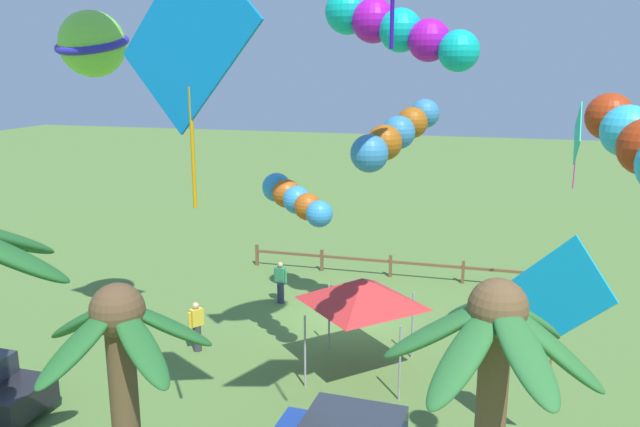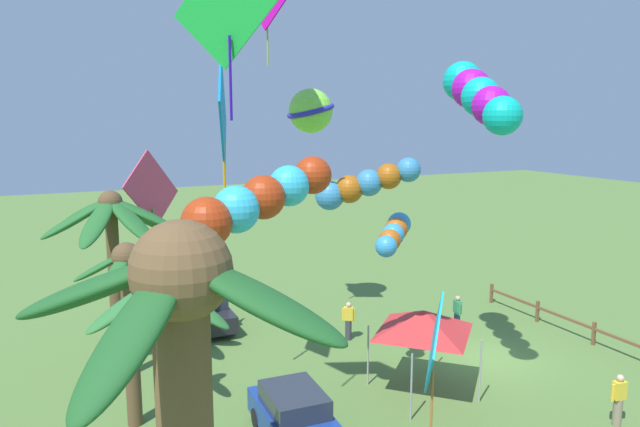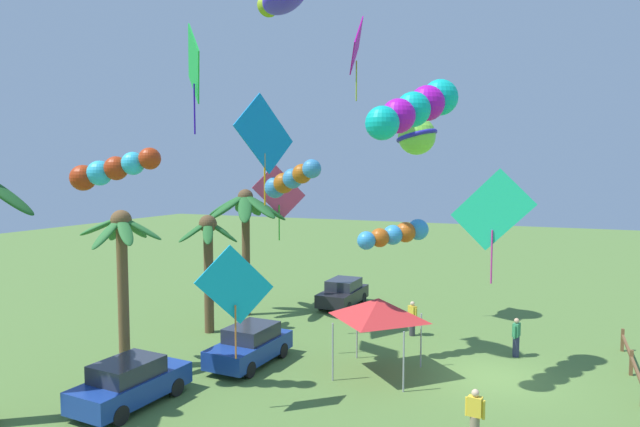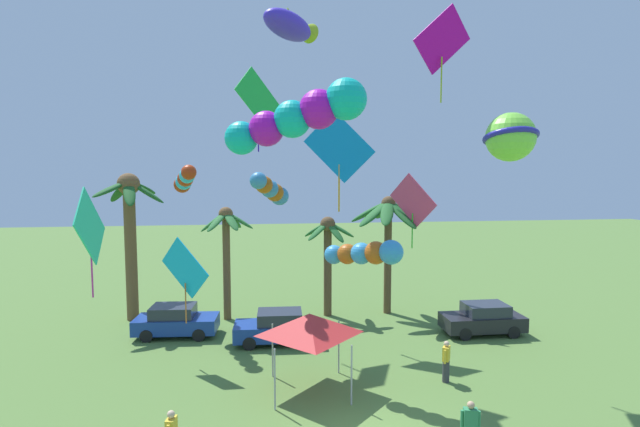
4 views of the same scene
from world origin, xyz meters
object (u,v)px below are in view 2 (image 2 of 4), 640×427
(spectator_2, at_px, (618,400))
(kite_diamond_6, at_px, (152,191))
(spectator_1, at_px, (348,321))
(kite_tube_1, at_px, (364,184))
(kite_ball_2, at_px, (311,111))
(kite_diamond_10, at_px, (229,5))
(parked_car_1, at_px, (296,417))
(festival_tent, at_px, (424,322))
(kite_tube_11, at_px, (256,200))
(palm_tree_3, at_px, (129,297))
(palm_tree_1, at_px, (162,347))
(palm_tree_0, at_px, (112,232))
(kite_tube_3, at_px, (478,95))
(kite_diamond_5, at_px, (223,114))
(kite_tube_4, at_px, (394,233))
(parked_car_2, at_px, (206,310))
(kite_diamond_0, at_px, (434,346))
(spectator_0, at_px, (457,314))
(palm_tree_2, at_px, (187,420))

(spectator_2, height_order, kite_diamond_6, kite_diamond_6)
(spectator_1, distance_m, kite_tube_1, 9.58)
(kite_ball_2, xyz_separation_m, kite_diamond_10, (-9.52, 6.27, 2.21))
(parked_car_1, distance_m, festival_tent, 5.29)
(parked_car_1, height_order, kite_tube_11, kite_tube_11)
(palm_tree_3, distance_m, kite_tube_11, 8.32)
(palm_tree_1, height_order, palm_tree_3, palm_tree_1)
(palm_tree_1, relative_size, kite_ball_2, 2.86)
(kite_tube_11, bearing_deg, kite_ball_2, -27.83)
(palm_tree_3, bearing_deg, palm_tree_0, 0.71)
(kite_tube_3, bearing_deg, palm_tree_0, 60.45)
(parked_car_1, xyz_separation_m, kite_ball_2, (8.74, -4.40, 8.51))
(kite_diamond_5, bearing_deg, kite_tube_11, 168.32)
(palm_tree_1, height_order, kite_tube_4, palm_tree_1)
(palm_tree_3, relative_size, kite_diamond_10, 1.36)
(kite_diamond_5, bearing_deg, palm_tree_3, 92.21)
(palm_tree_3, bearing_deg, kite_ball_2, -55.16)
(festival_tent, bearing_deg, palm_tree_0, 58.79)
(kite_ball_2, bearing_deg, kite_tube_11, 152.17)
(kite_tube_11, bearing_deg, palm_tree_3, 10.78)
(kite_tube_4, height_order, kite_tube_11, kite_tube_11)
(palm_tree_3, bearing_deg, parked_car_2, -29.04)
(kite_diamond_0, bearing_deg, parked_car_2, 7.06)
(spectator_2, relative_size, festival_tent, 0.56)
(kite_ball_2, bearing_deg, spectator_1, -168.63)
(kite_tube_3, bearing_deg, spectator_1, 14.13)
(palm_tree_1, xyz_separation_m, spectator_0, (7.55, -13.44, -3.63))
(spectator_1, xyz_separation_m, kite_diamond_6, (1.06, 7.39, 5.60))
(festival_tent, height_order, kite_tube_11, kite_tube_11)
(kite_diamond_6, relative_size, kite_diamond_10, 0.98)
(kite_diamond_5, bearing_deg, kite_tube_3, -109.11)
(kite_diamond_6, xyz_separation_m, kite_tube_11, (-11.63, 0.06, 1.16))
(palm_tree_0, bearing_deg, kite_tube_1, -138.45)
(kite_tube_1, relative_size, kite_tube_4, 1.04)
(spectator_0, relative_size, kite_tube_11, 0.53)
(parked_car_2, relative_size, kite_tube_3, 0.88)
(kite_diamond_0, height_order, kite_tube_1, kite_tube_1)
(kite_diamond_0, relative_size, kite_ball_2, 1.70)
(kite_ball_2, distance_m, kite_diamond_10, 11.61)
(palm_tree_1, xyz_separation_m, palm_tree_3, (5.48, -0.03, -0.53))
(kite_tube_11, bearing_deg, kite_tube_4, -45.48)
(kite_tube_4, relative_size, kite_tube_11, 0.85)
(kite_diamond_5, bearing_deg, palm_tree_2, 161.63)
(palm_tree_0, height_order, kite_tube_1, kite_tube_1)
(parked_car_1, relative_size, kite_tube_3, 0.89)
(kite_tube_4, bearing_deg, kite_tube_3, -151.28)
(palm_tree_3, bearing_deg, kite_tube_4, -89.65)
(kite_ball_2, xyz_separation_m, kite_tube_11, (-13.13, 6.93, -1.68))
(kite_diamond_0, xyz_separation_m, kite_tube_1, (3.55, -0.16, 3.26))
(parked_car_1, bearing_deg, spectator_1, -38.56)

